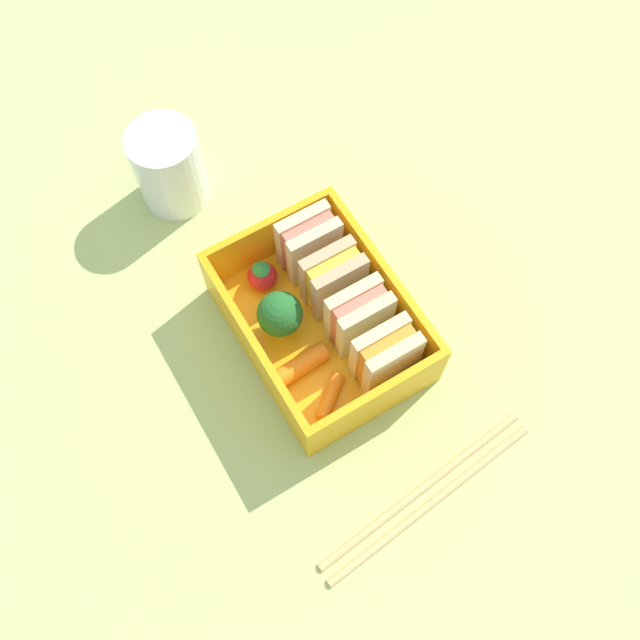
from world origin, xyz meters
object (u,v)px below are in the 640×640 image
at_px(sandwich_left, 309,244).
at_px(sandwich_center_left, 333,280).
at_px(carrot_stick_left, 330,396).
at_px(sandwich_center, 359,317).
at_px(chopstick_pair, 425,497).
at_px(carrot_stick_far_left, 302,364).
at_px(drinking_glass, 169,168).
at_px(sandwich_center_right, 385,356).
at_px(strawberry_far_left, 262,276).
at_px(broccoli_floret, 280,315).

xyz_separation_m(sandwich_left, sandwich_center_left, (0.04, 0.00, 0.00)).
relative_size(sandwich_center_left, carrot_stick_left, 1.63).
distance_m(sandwich_center_left, sandwich_center, 0.04).
bearing_deg(chopstick_pair, carrot_stick_far_left, -168.19).
height_order(chopstick_pair, drinking_glass, drinking_glass).
height_order(sandwich_center_right, drinking_glass, drinking_glass).
bearing_deg(strawberry_far_left, carrot_stick_left, -2.30).
bearing_deg(sandwich_left, drinking_glass, -153.62).
xyz_separation_m(sandwich_center_right, drinking_glass, (-0.24, -0.06, -0.00)).
bearing_deg(sandwich_center, sandwich_center_left, 180.00).
height_order(sandwich_center, sandwich_center_right, same).
xyz_separation_m(sandwich_center, broccoli_floret, (-0.03, -0.05, -0.00)).
xyz_separation_m(carrot_stick_left, chopstick_pair, (0.10, 0.02, -0.01)).
bearing_deg(chopstick_pair, sandwich_center_left, 171.64).
bearing_deg(strawberry_far_left, drinking_glass, -170.84).
height_order(sandwich_left, strawberry_far_left, sandwich_left).
distance_m(sandwich_center_left, sandwich_center_right, 0.08).
xyz_separation_m(sandwich_center_left, broccoli_floret, (0.00, -0.05, -0.00)).
bearing_deg(chopstick_pair, sandwich_center, 169.37).
height_order(sandwich_left, broccoli_floret, sandwich_left).
xyz_separation_m(strawberry_far_left, carrot_stick_far_left, (0.08, -0.01, -0.01)).
xyz_separation_m(sandwich_center_left, strawberry_far_left, (-0.04, -0.04, -0.02)).
distance_m(sandwich_center_right, carrot_stick_far_left, 0.07).
xyz_separation_m(sandwich_left, strawberry_far_left, (-0.00, -0.04, -0.02)).
xyz_separation_m(sandwich_left, sandwich_center_right, (0.11, 0.00, 0.00)).
distance_m(strawberry_far_left, drinking_glass, 0.13).
relative_size(sandwich_center_left, sandwich_center, 1.00).
distance_m(sandwich_center_right, drinking_glass, 0.25).
relative_size(sandwich_left, broccoli_floret, 1.26).
bearing_deg(broccoli_floret, strawberry_far_left, 170.22).
height_order(sandwich_left, sandwich_center, same).
distance_m(sandwich_center_right, chopstick_pair, 0.11).
distance_m(sandwich_center_left, drinking_glass, 0.18).
bearing_deg(strawberry_far_left, sandwich_center_left, 47.09).
bearing_deg(strawberry_far_left, sandwich_left, 86.66).
height_order(sandwich_center, carrot_stick_far_left, sandwich_center).
bearing_deg(sandwich_center_left, strawberry_far_left, -132.91).
distance_m(broccoli_floret, chopstick_pair, 0.18).
distance_m(sandwich_center_left, carrot_stick_left, 0.09).
bearing_deg(sandwich_center, drinking_glass, -162.66).
bearing_deg(sandwich_center, carrot_stick_left, -52.48).
bearing_deg(strawberry_far_left, broccoli_floret, -9.78).
distance_m(sandwich_left, sandwich_center_left, 0.04).
height_order(sandwich_center_right, chopstick_pair, sandwich_center_right).
relative_size(sandwich_center, chopstick_pair, 0.31).
xyz_separation_m(broccoli_floret, chopstick_pair, (0.17, 0.03, -0.04)).
distance_m(sandwich_center_right, broccoli_floret, 0.09).
distance_m(sandwich_center_right, strawberry_far_left, 0.12).
bearing_deg(sandwich_left, chopstick_pair, -6.89).
relative_size(sandwich_center_left, sandwich_center_right, 1.00).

